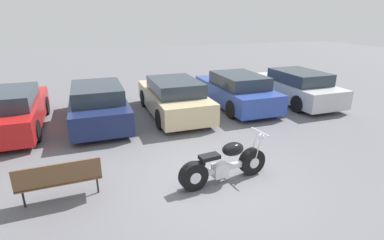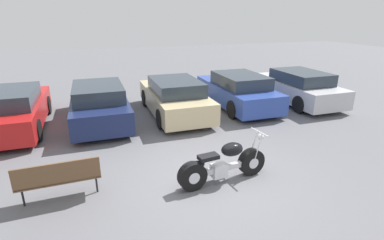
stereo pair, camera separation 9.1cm
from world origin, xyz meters
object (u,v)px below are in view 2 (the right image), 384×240
at_px(parked_car_red, 12,110).
at_px(parked_car_blue, 237,91).
at_px(motorcycle, 223,165).
at_px(parked_car_silver, 297,87).
at_px(parked_car_navy, 99,103).
at_px(parked_car_champagne, 174,97).
at_px(park_bench, 59,177).

distance_m(parked_car_red, parked_car_blue, 8.04).
height_order(motorcycle, parked_car_silver, parked_car_silver).
relative_size(parked_car_navy, parked_car_blue, 1.00).
distance_m(motorcycle, parked_car_red, 7.24).
bearing_deg(motorcycle, parked_car_champagne, 86.53).
relative_size(parked_car_blue, park_bench, 2.81).
relative_size(motorcycle, parked_car_champagne, 0.48).
relative_size(parked_car_red, parked_car_blue, 1.00).
relative_size(parked_car_champagne, parked_car_blue, 1.00).
height_order(parked_car_red, parked_car_silver, same).
bearing_deg(parked_car_navy, parked_car_blue, 1.18).
bearing_deg(parked_car_red, parked_car_blue, 0.02).
bearing_deg(motorcycle, parked_car_red, 134.37).
bearing_deg(parked_car_navy, motorcycle, -64.85).
distance_m(parked_car_red, parked_car_champagne, 5.37).
xyz_separation_m(parked_car_champagne, parked_car_blue, (2.68, 0.17, 0.00)).
distance_m(parked_car_blue, park_bench, 7.97).
relative_size(motorcycle, parked_car_red, 0.48).
bearing_deg(parked_car_silver, park_bench, -153.03).
height_order(parked_car_champagne, parked_car_silver, same).
height_order(parked_car_navy, parked_car_silver, same).
height_order(motorcycle, parked_car_champagne, parked_car_champagne).
bearing_deg(parked_car_blue, motorcycle, -119.98).
distance_m(parked_car_navy, parked_car_champagne, 2.68).
bearing_deg(parked_car_silver, parked_car_red, 178.79).
distance_m(parked_car_navy, park_bench, 4.81).
xyz_separation_m(motorcycle, parked_car_navy, (-2.38, 5.06, 0.23)).
bearing_deg(parked_car_red, park_bench, -70.56).
height_order(parked_car_champagne, park_bench, parked_car_champagne).
distance_m(parked_car_champagne, parked_car_silver, 5.36).
height_order(parked_car_red, park_bench, parked_car_red).
distance_m(parked_car_red, parked_car_navy, 2.68).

